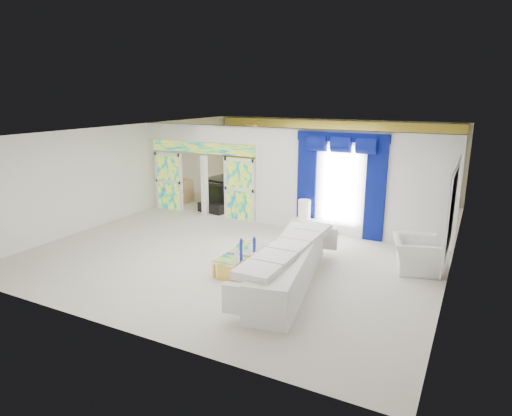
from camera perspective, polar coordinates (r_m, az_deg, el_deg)
The scene contains 22 objects.
floor at distance 12.89m, azimuth 1.26°, elevation -3.37°, with size 12.00×12.00×0.00m, color #B7AF9E.
dividing_wall at distance 12.69m, azimuth 12.09°, elevation 3.02°, with size 5.70×0.18×3.00m, color white.
dividing_header at distance 14.61m, azimuth -7.14°, elevation 9.59°, with size 4.30×0.18×0.55m, color white.
stained_panel_left at distance 15.70m, azimuth -11.25°, elevation 3.41°, with size 0.95×0.04×2.00m, color #994C3F.
stained_panel_right at distance 14.13m, azimuth -2.13°, elevation 2.44°, with size 0.95×0.04×2.00m, color #994C3F.
stained_transom at distance 14.66m, azimuth -7.08°, elevation 7.75°, with size 4.00×0.05×0.35m, color #994C3F.
window_pane at distance 12.67m, azimuth 10.86°, elevation 2.83°, with size 1.00×0.02×2.30m, color white.
blue_drape_left at distance 12.96m, azimuth 6.58°, elevation 3.04°, with size 0.55×0.10×2.80m, color #030E49.
blue_drape_right at distance 12.42m, azimuth 15.23°, elevation 2.10°, with size 0.55×0.10×2.80m, color #030E49.
blue_pelmet at distance 12.44m, azimuth 11.13°, elevation 8.99°, with size 2.60×0.12×0.25m, color #030E49.
wall_mirror at distance 10.32m, azimuth 24.10°, elevation -0.33°, with size 0.04×2.70×1.90m, color white.
gold_curtains at distance 17.92m, azimuth 9.66°, elevation 6.49°, with size 9.70×0.12×2.90m, color gold.
white_sofa at distance 9.54m, azimuth 4.39°, elevation -7.58°, with size 0.87×4.07×0.78m, color silver.
coffee_table at distance 10.42m, azimuth -1.87°, elevation -6.76°, with size 0.57×1.71×0.38m, color gold.
console_table at distance 12.89m, azimuth 7.47°, elevation -2.51°, with size 1.26×0.40×0.42m, color white.
table_lamp at distance 12.86m, azimuth 6.28°, elevation -0.21°, with size 0.36×0.36×0.58m, color white.
armchair at distance 10.89m, azimuth 19.97°, elevation -5.65°, with size 1.16×1.01×0.75m, color silver.
grand_piano at distance 16.45m, azimuth -2.76°, elevation 2.39°, with size 1.49×1.95×0.99m, color black.
piano_bench at distance 15.20m, azimuth -5.76°, elevation 0.02°, with size 0.98×0.38×0.33m, color black.
tv_console at distance 16.81m, azimuth -9.41°, elevation 2.25°, with size 0.59×0.54×0.86m, color tan.
chandelier at distance 16.38m, azimuth -0.71°, elevation 9.98°, with size 0.60×0.60×0.60m, color gold.
decanters at distance 10.37m, azimuth -1.44°, elevation -5.15°, with size 0.18×0.95×0.29m.
Camera 1 is at (5.37, -11.02, 4.00)m, focal length 30.86 mm.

